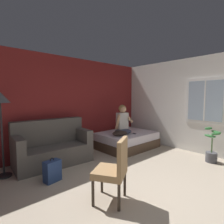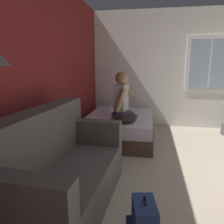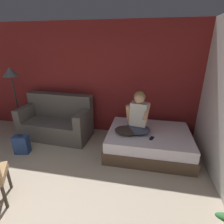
% 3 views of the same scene
% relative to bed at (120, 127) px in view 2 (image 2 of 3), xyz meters
% --- Properties ---
extents(wall_back_accent, '(10.75, 0.16, 2.70)m').
position_rel_bed_xyz_m(wall_back_accent, '(-1.77, 0.87, 1.11)').
color(wall_back_accent, maroon).
rests_on(wall_back_accent, ground).
extents(bed, '(1.75, 1.33, 0.48)m').
position_rel_bed_xyz_m(bed, '(0.00, 0.00, 0.00)').
color(bed, '#4C3828').
rests_on(bed, ground).
extents(couch, '(1.74, 0.91, 1.04)m').
position_rel_bed_xyz_m(couch, '(-2.26, 0.29, 0.16)').
color(couch, '#514C47').
rests_on(couch, ground).
extents(person_seated, '(0.58, 0.52, 0.88)m').
position_rel_bed_xyz_m(person_seated, '(-0.25, -0.07, 0.60)').
color(person_seated, '#383D51').
rests_on(person_seated, bed).
extents(throw_pillow, '(0.50, 0.38, 0.14)m').
position_rel_bed_xyz_m(throw_pillow, '(-0.46, -0.18, 0.31)').
color(throw_pillow, '#2D231E').
rests_on(throw_pillow, bed).
extents(cell_phone, '(0.11, 0.16, 0.01)m').
position_rel_bed_xyz_m(cell_phone, '(0.05, -0.28, 0.25)').
color(cell_phone, black).
rests_on(cell_phone, bed).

